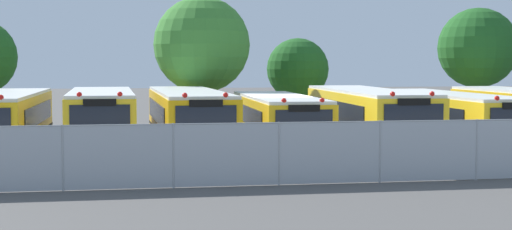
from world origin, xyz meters
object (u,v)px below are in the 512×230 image
(tree_1, at_px, (206,45))
(school_bus_1, at_px, (101,121))
(tree_2, at_px, (297,68))
(school_bus_0, at_px, (6,123))
(school_bus_2, at_px, (188,120))
(school_bus_3, at_px, (278,122))
(school_bus_5, at_px, (448,119))
(school_bus_4, at_px, (367,118))
(tree_3, at_px, (479,49))

(tree_1, bearing_deg, school_bus_1, -124.13)
(school_bus_1, distance_m, tree_2, 14.21)
(school_bus_0, height_order, school_bus_1, school_bus_1)
(school_bus_0, xyz_separation_m, tree_1, (8.42, 7.08, 3.15))
(tree_2, bearing_deg, school_bus_0, -144.11)
(school_bus_2, height_order, tree_1, tree_1)
(school_bus_2, relative_size, school_bus_3, 1.13)
(school_bus_0, xyz_separation_m, school_bus_3, (10.62, -0.09, -0.09))
(tree_2, bearing_deg, school_bus_1, -135.35)
(school_bus_0, distance_m, school_bus_3, 10.62)
(school_bus_5, bearing_deg, school_bus_1, -2.04)
(school_bus_1, distance_m, school_bus_3, 7.03)
(school_bus_2, distance_m, school_bus_5, 10.85)
(school_bus_1, height_order, tree_2, tree_2)
(school_bus_3, distance_m, school_bus_4, 3.66)
(school_bus_3, height_order, tree_3, tree_3)
(school_bus_5, distance_m, tree_3, 9.96)
(school_bus_4, height_order, tree_1, tree_1)
(school_bus_0, bearing_deg, school_bus_3, -179.63)
(school_bus_4, bearing_deg, school_bus_1, 0.05)
(school_bus_1, bearing_deg, school_bus_0, -1.88)
(school_bus_4, bearing_deg, school_bus_2, -0.81)
(school_bus_1, relative_size, tree_1, 1.39)
(tree_1, xyz_separation_m, tree_3, (14.54, 0.59, -0.15))
(school_bus_0, distance_m, tree_1, 11.45)
(school_bus_1, xyz_separation_m, school_bus_5, (14.24, -0.25, -0.09))
(school_bus_5, relative_size, tree_3, 1.72)
(school_bus_2, xyz_separation_m, school_bus_4, (7.29, -0.29, 0.01))
(school_bus_0, bearing_deg, school_bus_4, 179.60)
(school_bus_5, bearing_deg, school_bus_2, -2.48)
(school_bus_3, height_order, tree_1, tree_1)
(school_bus_3, distance_m, tree_2, 10.58)
(school_bus_3, xyz_separation_m, school_bus_5, (7.21, -0.20, 0.03))
(tree_2, xyz_separation_m, tree_3, (9.36, -2.17, 1.01))
(school_bus_0, relative_size, school_bus_2, 0.93)
(school_bus_2, height_order, school_bus_3, school_bus_2)
(school_bus_1, bearing_deg, school_bus_3, 178.51)
(school_bus_5, bearing_deg, school_bus_0, -1.99)
(school_bus_1, bearing_deg, tree_2, -136.47)
(school_bus_2, height_order, school_bus_4, school_bus_4)
(school_bus_3, bearing_deg, school_bus_1, 0.41)
(school_bus_5, bearing_deg, school_bus_3, -2.66)
(school_bus_0, bearing_deg, school_bus_2, -179.33)
(school_bus_3, relative_size, tree_3, 1.51)
(school_bus_1, distance_m, school_bus_5, 14.24)
(school_bus_0, xyz_separation_m, school_bus_5, (17.83, -0.30, -0.06))
(school_bus_2, height_order, tree_2, tree_2)
(school_bus_0, bearing_deg, school_bus_5, 179.91)
(school_bus_4, xyz_separation_m, tree_3, (8.69, 7.99, 2.97))
(school_bus_1, xyz_separation_m, school_bus_4, (10.68, -0.27, 0.00))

